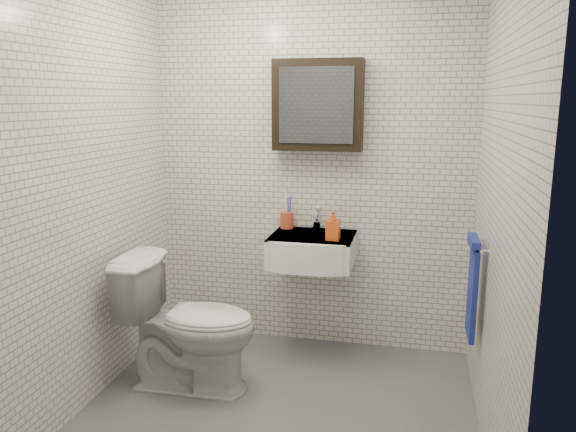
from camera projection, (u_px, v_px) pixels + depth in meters
The scene contains 9 objects.
ground at pixel (278, 410), 3.19m from camera, with size 2.20×2.00×0.01m, color #515459.
room_shell at pixel (277, 153), 2.89m from camera, with size 2.22×2.02×2.51m.
washbasin at pixel (311, 250), 3.73m from camera, with size 0.55×0.50×0.20m.
faucet at pixel (317, 220), 3.88m from camera, with size 0.06×0.20×0.15m.
mirror_cabinet at pixel (318, 105), 3.72m from camera, with size 0.60×0.15×0.60m.
towel_rail at pixel (473, 283), 3.15m from camera, with size 0.09×0.30×0.58m.
toothbrush_cup at pixel (287, 219), 3.94m from camera, with size 0.11×0.11×0.25m.
soap_bottle at pixel (333, 226), 3.60m from camera, with size 0.09×0.09×0.19m, color #E45118.
toilet at pixel (189, 323), 3.39m from camera, with size 0.46×0.81×0.83m, color white.
Camera 1 is at (0.69, -2.81, 1.74)m, focal length 35.00 mm.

